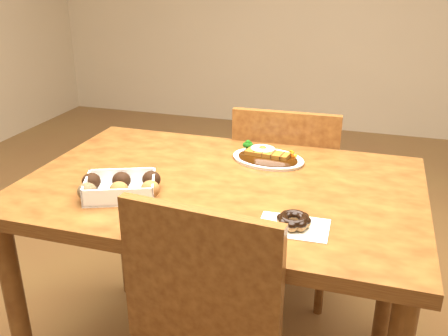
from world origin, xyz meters
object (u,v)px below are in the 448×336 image
(table, at_px, (221,211))
(chair_far, at_px, (287,195))
(katsu_curry_plate, at_px, (267,157))
(pon_de_ring, at_px, (294,221))
(donut_box, at_px, (120,186))

(table, xyz_separation_m, chair_far, (0.11, 0.53, -0.17))
(table, distance_m, chair_far, 0.57)
(table, xyz_separation_m, katsu_curry_plate, (0.09, 0.22, 0.11))
(chair_far, xyz_separation_m, pon_de_ring, (0.15, -0.75, 0.29))
(katsu_curry_plate, relative_size, pon_de_ring, 1.51)
(table, bearing_deg, chair_far, 77.91)
(donut_box, relative_size, pon_de_ring, 1.33)
(table, bearing_deg, donut_box, -145.08)
(table, height_order, chair_far, chair_far)
(chair_far, height_order, donut_box, chair_far)
(chair_far, height_order, pon_de_ring, chair_far)
(chair_far, relative_size, donut_box, 3.60)
(katsu_curry_plate, distance_m, pon_de_ring, 0.46)
(donut_box, bearing_deg, table, 34.92)
(pon_de_ring, bearing_deg, donut_box, 175.69)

